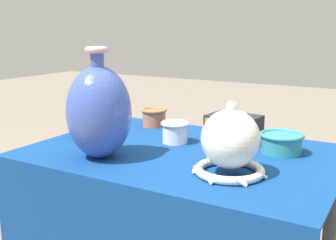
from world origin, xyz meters
The scene contains 8 objects.
display_table centered at (0.00, -0.02, 0.63)m, with size 0.92×0.64×0.73m.
vase_tall_bulbous centered at (-0.18, -0.18, 0.87)m, with size 0.18×0.18×0.32m.
vase_dome_bell centered at (0.20, -0.13, 0.81)m, with size 0.19×0.19×0.19m.
mosaic_tile_box centered at (0.09, 0.18, 0.77)m, with size 0.17×0.14×0.09m.
jar_round_celadon centered at (-0.36, -0.03, 0.80)m, with size 0.11×0.11×0.16m.
cup_wide_porcelain centered at (-0.07, 0.07, 0.77)m, with size 0.09×0.09×0.07m.
cup_wide_teal centered at (0.26, 0.12, 0.76)m, with size 0.13×0.13×0.06m.
cup_wide_terracotta centered at (-0.25, 0.23, 0.77)m, with size 0.10×0.10×0.07m.
Camera 1 is at (0.58, -1.09, 1.10)m, focal length 45.00 mm.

